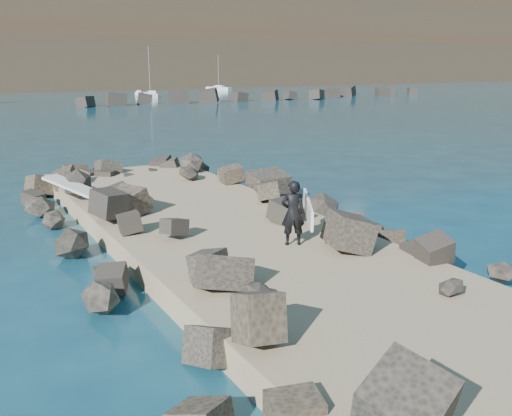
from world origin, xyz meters
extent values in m
plane|color=#0F384C|center=(0.00, 0.00, 0.00)|extent=(800.00, 800.00, 0.00)
cube|color=#8C7759|center=(0.00, -2.00, 0.30)|extent=(6.00, 26.00, 0.60)
cube|color=#272421|center=(-2.90, -1.50, 0.50)|extent=(2.60, 22.00, 1.00)
cube|color=black|center=(2.90, -1.50, 0.50)|extent=(2.60, 22.00, 1.00)
cube|color=black|center=(35.00, 55.00, 0.60)|extent=(52.00, 4.00, 1.20)
cube|color=silver|center=(-2.96, 5.11, 1.04)|extent=(1.85, 2.42, 0.08)
imported|color=black|center=(0.72, -1.56, 1.41)|extent=(0.69, 0.59, 1.62)
cube|color=white|center=(1.17, -1.56, 1.45)|extent=(1.03, 1.79, 0.63)
cube|color=silver|center=(21.87, 68.85, 0.25)|extent=(2.54, 6.13, 0.80)
cylinder|color=gray|center=(21.87, 68.85, 3.89)|extent=(0.12, 0.12, 6.58)
cube|color=silver|center=(21.87, 68.15, 0.75)|extent=(1.29, 1.84, 0.44)
cube|color=silver|center=(39.57, 82.30, 0.25)|extent=(3.22, 5.12, 0.80)
cylinder|color=gray|center=(39.57, 82.30, 3.42)|extent=(0.12, 0.12, 5.64)
cube|color=silver|center=(39.57, 81.75, 0.75)|extent=(1.36, 1.65, 0.44)
camera|label=1|loc=(-6.72, -12.82, 4.98)|focal=40.00mm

